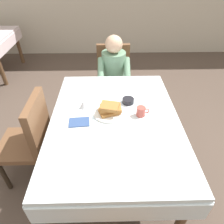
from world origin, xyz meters
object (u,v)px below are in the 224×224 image
(diner_person, at_px, (114,72))
(breakfast_stack, at_px, (110,109))
(chair_left_side, at_px, (31,137))
(bowl_butter, at_px, (128,101))
(chair_diner, at_px, (113,76))
(syrup_pitcher, at_px, (84,104))
(knife_right_of_plate, at_px, (131,114))
(dining_table_main, at_px, (115,126))
(fork_left_of_plate, at_px, (87,115))
(plate_breakfast, at_px, (109,113))
(cup_coffee, at_px, (141,111))
(spoon_near_edge, at_px, (113,140))

(diner_person, bearing_deg, breakfast_stack, 86.22)
(chair_left_side, distance_m, bowl_butter, 0.96)
(chair_diner, distance_m, syrup_pitcher, 1.09)
(chair_diner, bearing_deg, diner_person, 90.00)
(knife_right_of_plate, bearing_deg, breakfast_stack, 87.67)
(dining_table_main, bearing_deg, chair_diner, 88.97)
(diner_person, relative_size, breakfast_stack, 5.38)
(diner_person, distance_m, fork_left_of_plate, 1.01)
(bowl_butter, height_order, syrup_pitcher, syrup_pitcher)
(plate_breakfast, bearing_deg, knife_right_of_plate, -6.01)
(fork_left_of_plate, bearing_deg, chair_left_side, 98.34)
(cup_coffee, height_order, fork_left_of_plate, cup_coffee)
(plate_breakfast, relative_size, breakfast_stack, 1.35)
(plate_breakfast, bearing_deg, dining_table_main, -50.54)
(diner_person, relative_size, chair_left_side, 1.20)
(breakfast_stack, xyz_separation_m, cup_coffee, (0.27, -0.03, -0.01))
(breakfast_stack, bearing_deg, diner_person, 86.22)
(breakfast_stack, distance_m, fork_left_of_plate, 0.21)
(plate_breakfast, bearing_deg, cup_coffee, -6.14)
(chair_diner, bearing_deg, fork_left_of_plate, 77.03)
(dining_table_main, distance_m, plate_breakfast, 0.12)
(chair_diner, xyz_separation_m, cup_coffee, (0.21, -1.14, 0.25))
(knife_right_of_plate, bearing_deg, syrup_pitcher, 77.47)
(chair_left_side, xyz_separation_m, plate_breakfast, (0.72, 0.06, 0.22))
(diner_person, bearing_deg, fork_left_of_plate, 75.04)
(breakfast_stack, bearing_deg, dining_table_main, -53.28)
(breakfast_stack, relative_size, syrup_pitcher, 2.60)
(knife_right_of_plate, xyz_separation_m, spoon_near_edge, (-0.16, -0.31, 0.00))
(dining_table_main, distance_m, bowl_butter, 0.28)
(chair_diner, distance_m, chair_left_side, 1.41)
(bowl_butter, bearing_deg, cup_coffee, -63.76)
(chair_diner, xyz_separation_m, diner_person, (-0.00, -0.16, 0.14))
(chair_left_side, relative_size, syrup_pitcher, 11.62)
(chair_diner, relative_size, breakfast_stack, 4.47)
(diner_person, height_order, knife_right_of_plate, diner_person)
(diner_person, xyz_separation_m, bowl_butter, (0.11, -0.79, 0.09))
(chair_left_side, relative_size, plate_breakfast, 3.32)
(fork_left_of_plate, bearing_deg, syrup_pitcher, 23.35)
(knife_right_of_plate, bearing_deg, dining_table_main, 108.72)
(fork_left_of_plate, bearing_deg, chair_diner, -8.92)
(diner_person, bearing_deg, cup_coffee, 101.83)
(dining_table_main, xyz_separation_m, cup_coffee, (0.23, 0.03, 0.13))
(plate_breakfast, xyz_separation_m, cup_coffee, (0.28, -0.03, 0.03))
(chair_diner, relative_size, chair_left_side, 1.00)
(plate_breakfast, distance_m, cup_coffee, 0.28)
(chair_left_side, bearing_deg, bowl_butter, -76.17)
(spoon_near_edge, bearing_deg, dining_table_main, 69.84)
(dining_table_main, distance_m, cup_coffee, 0.26)
(chair_left_side, relative_size, fork_left_of_plate, 5.17)
(cup_coffee, xyz_separation_m, bowl_butter, (-0.09, 0.19, -0.02))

